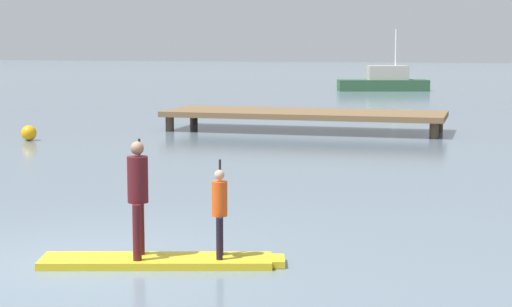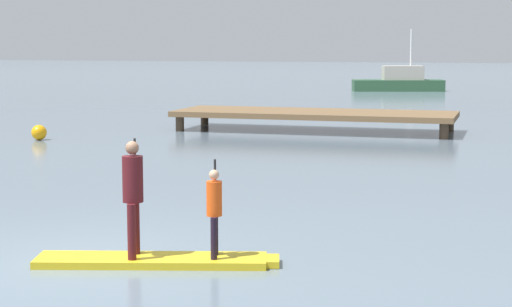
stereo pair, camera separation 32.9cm
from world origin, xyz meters
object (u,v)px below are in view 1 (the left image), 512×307
(mooring_buoy_near, at_px, (29,133))
(paddleboard_near, at_px, (162,261))
(paddler_child_solo, at_px, (220,208))
(motor_boat_small_navy, at_px, (384,81))
(paddler_adult, at_px, (138,191))

(mooring_buoy_near, bearing_deg, paddleboard_near, -54.07)
(paddler_child_solo, relative_size, mooring_buoy_near, 2.77)
(paddleboard_near, height_order, motor_boat_small_navy, motor_boat_small_navy)
(paddler_adult, relative_size, mooring_buoy_near, 3.37)
(paddleboard_near, distance_m, paddler_adult, 0.98)
(paddleboard_near, distance_m, mooring_buoy_near, 15.76)
(paddler_adult, height_order, mooring_buoy_near, paddler_adult)
(paddleboard_near, relative_size, paddler_child_solo, 2.54)
(mooring_buoy_near, bearing_deg, motor_boat_small_navy, 76.89)
(paddleboard_near, bearing_deg, mooring_buoy_near, 125.93)
(paddler_adult, relative_size, paddler_child_solo, 1.21)
(paddler_adult, xyz_separation_m, motor_boat_small_navy, (-1.92, 43.02, -0.40))
(paddler_adult, bearing_deg, paddler_child_solo, 15.51)
(paddleboard_near, height_order, mooring_buoy_near, mooring_buoy_near)
(paddler_child_solo, xyz_separation_m, mooring_buoy_near, (-9.99, 12.55, -0.53))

